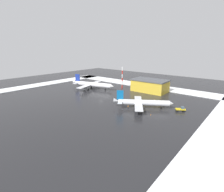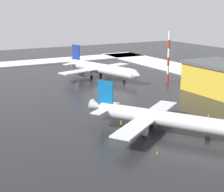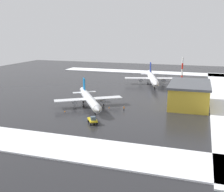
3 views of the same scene
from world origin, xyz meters
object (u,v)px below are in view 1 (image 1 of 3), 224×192
object	(u,v)px
airplane_far_rear	(142,103)
cargo_hangar	(150,85)
ground_crew_mid_apron	(128,107)
antenna_mast	(122,78)
traffic_cone_near_nose	(151,115)
pushback_tug	(181,109)
traffic_cone_mid_line	(147,104)
ground_crew_beside_wing	(138,103)
airplane_parked_starboard	(92,84)
ground_crew_by_nose_gear	(154,101)

from	to	relation	value
airplane_far_rear	cargo_hangar	bearing A→B (deg)	79.03
ground_crew_mid_apron	antenna_mast	bearing A→B (deg)	131.65
airplane_far_rear	traffic_cone_near_nose	distance (m)	10.72
pushback_tug	traffic_cone_mid_line	xyz separation A→B (m)	(18.68, 0.98, -1.01)
airplane_far_rear	ground_crew_mid_apron	distance (m)	7.54
airplane_far_rear	antenna_mast	size ratio (longest dim) A/B	1.65
ground_crew_beside_wing	traffic_cone_near_nose	xyz separation A→B (m)	(-13.18, 9.86, -0.70)
pushback_tug	traffic_cone_near_nose	bearing A→B (deg)	-157.13
airplane_far_rear	traffic_cone_mid_line	distance (m)	7.87
ground_crew_mid_apron	airplane_parked_starboard	bearing A→B (deg)	158.68
airplane_far_rear	cargo_hangar	size ratio (longest dim) A/B	1.09
airplane_parked_starboard	ground_crew_by_nose_gear	bearing A→B (deg)	-16.69
cargo_hangar	traffic_cone_mid_line	distance (m)	31.26
ground_crew_mid_apron	ground_crew_beside_wing	bearing A→B (deg)	87.94
ground_crew_beside_wing	antenna_mast	distance (m)	41.68
airplane_parked_starboard	antenna_mast	distance (m)	23.79
ground_crew_beside_wing	antenna_mast	world-z (taller)	antenna_mast
ground_crew_beside_wing	ground_crew_by_nose_gear	bearing A→B (deg)	-145.24
ground_crew_beside_wing	cargo_hangar	world-z (taller)	cargo_hangar
ground_crew_by_nose_gear	traffic_cone_near_nose	distance (m)	21.08
ground_crew_by_nose_gear	antenna_mast	distance (m)	40.74
airplane_parked_starboard	traffic_cone_mid_line	size ratio (longest dim) A/B	63.49
pushback_tug	ground_crew_beside_wing	bearing A→B (deg)	156.40
airplane_far_rear	traffic_cone_near_nose	world-z (taller)	airplane_far_rear
ground_crew_beside_wing	traffic_cone_mid_line	distance (m)	4.94
ground_crew_beside_wing	traffic_cone_near_nose	bearing A→B (deg)	115.95
ground_crew_mid_apron	traffic_cone_near_nose	bearing A→B (deg)	-3.03
airplane_parked_starboard	ground_crew_mid_apron	bearing A→B (deg)	-38.00
ground_crew_by_nose_gear	traffic_cone_near_nose	world-z (taller)	ground_crew_by_nose_gear
ground_crew_mid_apron	pushback_tug	bearing A→B (deg)	31.32
antenna_mast	traffic_cone_near_nose	world-z (taller)	antenna_mast
pushback_tug	ground_crew_mid_apron	distance (m)	26.28
airplane_parked_starboard	ground_crew_mid_apron	xyz separation A→B (m)	(-47.34, 19.42, -2.52)
ground_crew_beside_wing	traffic_cone_mid_line	size ratio (longest dim) A/B	3.11
airplane_far_rear	ground_crew_beside_wing	world-z (taller)	airplane_far_rear
pushback_tug	traffic_cone_mid_line	distance (m)	18.73
ground_crew_by_nose_gear	pushback_tug	bearing A→B (deg)	121.91
ground_crew_mid_apron	traffic_cone_mid_line	size ratio (longest dim) A/B	3.11
ground_crew_by_nose_gear	cargo_hangar	world-z (taller)	cargo_hangar
ground_crew_beside_wing	traffic_cone_mid_line	bearing A→B (deg)	-163.35
airplane_far_rear	ground_crew_beside_wing	bearing A→B (deg)	107.50
antenna_mast	traffic_cone_mid_line	size ratio (longest dim) A/B	30.30
traffic_cone_near_nose	traffic_cone_mid_line	xyz separation A→B (m)	(9.65, -13.25, 0.00)
ground_crew_mid_apron	ground_crew_beside_wing	xyz separation A→B (m)	(-0.47, -8.90, 0.00)
antenna_mast	cargo_hangar	world-z (taller)	antenna_mast
airplane_parked_starboard	ground_crew_by_nose_gear	world-z (taller)	airplane_parked_starboard
airplane_parked_starboard	airplane_far_rear	bearing A→B (deg)	-31.01
pushback_tug	traffic_cone_near_nose	size ratio (longest dim) A/B	9.15
antenna_mast	traffic_cone_mid_line	bearing A→B (deg)	146.01
airplane_far_rear	antenna_mast	bearing A→B (deg)	106.22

